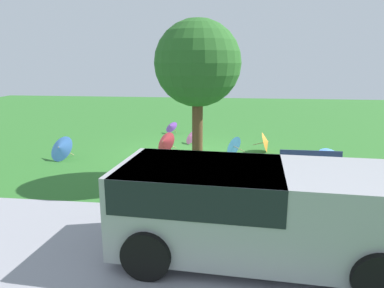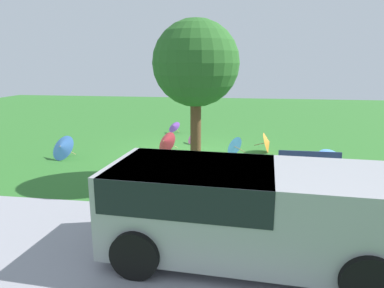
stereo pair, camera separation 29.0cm
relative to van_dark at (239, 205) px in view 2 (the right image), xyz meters
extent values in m
plane|color=#2D6B28|center=(2.04, -6.62, -0.91)|extent=(40.00, 40.00, 0.00)
cube|color=gray|center=(2.04, -0.01, -0.91)|extent=(40.00, 3.68, 0.01)
cube|color=#99999E|center=(-0.17, 0.01, -0.06)|extent=(4.70, 2.17, 1.35)
cube|color=black|center=(0.75, -0.04, 0.34)|extent=(2.68, 2.07, 0.55)
cylinder|color=black|center=(1.50, 0.86, -0.53)|extent=(0.77, 0.26, 0.76)
cylinder|color=black|center=(1.39, -1.03, -0.53)|extent=(0.77, 0.26, 0.76)
cylinder|color=black|center=(-1.72, 1.05, -0.53)|extent=(0.77, 0.26, 0.76)
cylinder|color=black|center=(-1.83, -0.84, -0.53)|extent=(0.77, 0.26, 0.76)
cube|color=navy|center=(-1.76, -4.06, -0.46)|extent=(1.60, 0.45, 0.05)
cube|color=navy|center=(-1.76, -3.86, -0.24)|extent=(1.60, 0.12, 0.45)
cube|color=black|center=(-1.12, -4.07, -0.69)|extent=(0.08, 0.41, 0.45)
cube|color=black|center=(-2.40, -4.06, -0.69)|extent=(0.08, 0.41, 0.45)
cylinder|color=brown|center=(1.25, -3.81, 0.33)|extent=(0.29, 0.29, 2.47)
sphere|color=#286023|center=(1.25, -3.81, 2.24)|extent=(2.25, 2.25, 2.25)
cylinder|color=tan|center=(2.52, -6.75, -0.68)|extent=(0.33, 0.35, 0.27)
cone|color=#D8383F|center=(2.73, -6.54, -0.51)|extent=(0.98, 0.97, 0.80)
sphere|color=tan|center=(2.78, -6.48, -0.47)|extent=(0.06, 0.06, 0.05)
cylinder|color=tan|center=(5.83, -5.48, -0.70)|extent=(0.22, 0.47, 0.35)
cone|color=#4C8CE5|center=(5.95, -5.20, -0.50)|extent=(1.07, 0.92, 0.82)
sphere|color=tan|center=(5.97, -5.14, -0.46)|extent=(0.05, 0.06, 0.05)
cylinder|color=tan|center=(1.86, -8.25, -0.75)|extent=(0.24, 0.17, 0.20)
cone|color=pink|center=(2.00, -8.16, -0.64)|extent=(0.68, 0.73, 0.55)
sphere|color=tan|center=(2.03, -8.14, -0.61)|extent=(0.06, 0.06, 0.05)
cylinder|color=tan|center=(3.03, -10.21, -0.77)|extent=(0.21, 0.24, 0.29)
cone|color=purple|center=(3.15, -10.07, -0.58)|extent=(0.79, 0.78, 0.51)
sphere|color=tan|center=(3.18, -10.03, -0.54)|extent=(0.06, 0.06, 0.05)
cylinder|color=tan|center=(-0.61, -7.20, -0.62)|extent=(0.42, 0.08, 0.14)
cone|color=orange|center=(-0.88, -7.16, -0.54)|extent=(0.43, 0.77, 0.74)
sphere|color=tan|center=(-0.94, -7.15, -0.52)|extent=(0.05, 0.04, 0.04)
cylinder|color=tan|center=(-2.50, -5.12, -0.69)|extent=(0.13, 0.29, 0.44)
cone|color=#4C8CE5|center=(-2.56, -4.95, -0.43)|extent=(0.95, 0.92, 0.51)
sphere|color=tan|center=(-2.57, -4.92, -0.38)|extent=(0.05, 0.06, 0.05)
cylinder|color=tan|center=(0.09, -6.31, -0.62)|extent=(0.38, 0.29, 0.14)
cone|color=#4C8CE5|center=(0.33, -6.49, -0.55)|extent=(0.69, 0.76, 0.73)
sphere|color=tan|center=(0.39, -6.54, -0.53)|extent=(0.06, 0.06, 0.04)
camera|label=1|loc=(0.24, 5.49, 2.27)|focal=33.13mm
camera|label=2|loc=(-0.05, 5.45, 2.27)|focal=33.13mm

